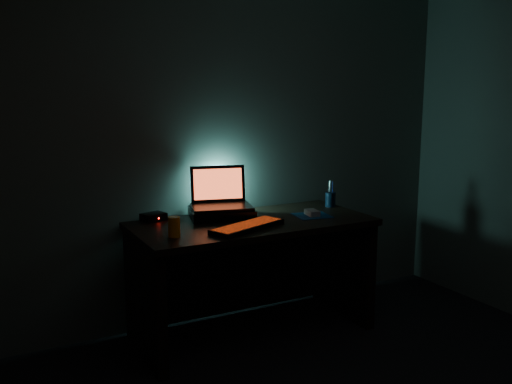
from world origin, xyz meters
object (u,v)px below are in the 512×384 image
(mouse, at_px, (312,213))
(router, at_px, (154,217))
(laptop, at_px, (220,198))
(keyboard, at_px, (247,227))
(juice_glass, at_px, (174,227))
(pen_cup, at_px, (330,199))

(mouse, distance_m, router, 1.02)
(router, bearing_deg, laptop, -26.12)
(laptop, distance_m, keyboard, 0.41)
(laptop, distance_m, juice_glass, 0.58)
(juice_glass, height_order, router, juice_glass)
(juice_glass, bearing_deg, router, 87.25)
(router, bearing_deg, mouse, -36.91)
(pen_cup, height_order, juice_glass, juice_glass)
(laptop, bearing_deg, router, -175.33)
(keyboard, relative_size, router, 3.20)
(mouse, xyz_separation_m, router, (-0.95, 0.36, 0.00))
(keyboard, xyz_separation_m, mouse, (0.53, 0.11, 0.01))
(keyboard, relative_size, pen_cup, 5.11)
(pen_cup, bearing_deg, keyboard, -159.88)
(keyboard, bearing_deg, juice_glass, 154.24)
(mouse, xyz_separation_m, pen_cup, (0.27, 0.18, 0.03))
(juice_glass, bearing_deg, keyboard, -4.57)
(pen_cup, distance_m, juice_glass, 1.27)
(router, bearing_deg, keyboard, -64.46)
(laptop, xyz_separation_m, router, (-0.43, 0.07, -0.10))
(router, bearing_deg, pen_cup, -24.40)
(mouse, bearing_deg, laptop, 160.76)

